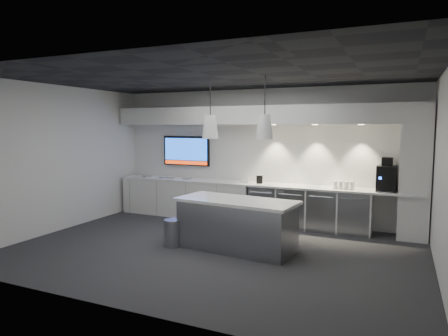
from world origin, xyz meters
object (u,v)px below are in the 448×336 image
at_px(wall_tv, 186,151).
at_px(coffee_machine, 387,177).
at_px(island, 236,224).
at_px(bin, 173,232).

relative_size(wall_tv, coffee_machine, 1.89).
bearing_deg(island, bin, -161.39).
bearing_deg(coffee_machine, island, -137.76).
relative_size(island, bin, 4.56).
bearing_deg(island, wall_tv, 141.43).
bearing_deg(island, coffee_machine, 46.58).
relative_size(wall_tv, bin, 2.60).
relative_size(island, coffee_machine, 3.32).
bearing_deg(wall_tv, island, -44.78).
distance_m(island, coffee_machine, 3.16).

